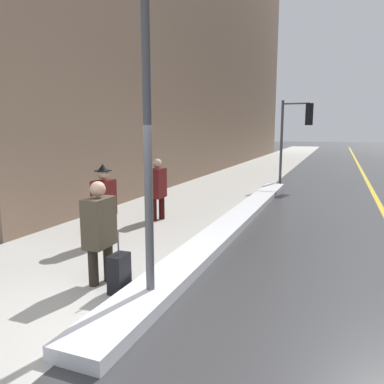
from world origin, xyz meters
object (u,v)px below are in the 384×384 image
Objects in this scene: pedestrian_in_fedora at (104,201)px; pedestrian_with_shoulder_bag at (158,187)px; lamp_post at (146,64)px; pedestrian_in_glasses at (99,228)px; traffic_light_near at (299,125)px; rolling_suitcase at (119,274)px.

pedestrian_in_fedora reaches higher than pedestrian_with_shoulder_bag.
pedestrian_in_glasses is at bearing 165.14° from lamp_post.
pedestrian_with_shoulder_bag is at bearing -109.92° from traffic_light_near.
lamp_post is 2.58m from pedestrian_in_glasses.
lamp_post is 3.03m from rolling_suitcase.
lamp_post is 12.16m from traffic_light_near.
rolling_suitcase is at bearing 171.27° from lamp_post.
pedestrian_in_glasses is 0.96× the size of pedestrian_in_fedora.
pedestrian_in_glasses is at bearing 13.06° from pedestrian_with_shoulder_bag.
pedestrian_in_fedora is 2.34m from pedestrian_with_shoulder_bag.
lamp_post is at bearing 23.93° from pedestrian_with_shoulder_bag.
pedestrian_in_glasses is 2.17m from pedestrian_in_fedora.
pedestrian_in_fedora is at bearing -105.96° from traffic_light_near.
traffic_light_near is at bearing 172.45° from rolling_suitcase.
rolling_suitcase is at bearing 66.59° from pedestrian_in_glasses.
pedestrian_in_glasses is 0.99× the size of pedestrian_with_shoulder_bag.
lamp_post is at bearing -93.12° from traffic_light_near.
lamp_post reaches higher than pedestrian_in_fedora.
lamp_post is 5.84× the size of rolling_suitcase.
pedestrian_with_shoulder_bag is at bearing -166.94° from pedestrian_in_glasses.
rolling_suitcase is at bearing 17.96° from pedestrian_with_shoulder_bag.
pedestrian_in_fedora is 1.82× the size of rolling_suitcase.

